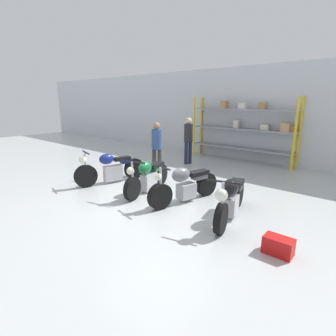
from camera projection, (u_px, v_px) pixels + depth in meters
The scene contains 11 objects.
ground_plane at pixel (157, 199), 6.37m from camera, with size 30.00×30.00×0.00m, color #B2B7B7.
back_wall at pixel (255, 115), 10.02m from camera, with size 30.00×0.08×3.60m.
shelving_rack at pixel (245, 127), 10.01m from camera, with size 4.13×0.63×2.46m.
motorcycle_blue at pixel (111, 169), 7.52m from camera, with size 0.81×2.05×0.99m.
motorcycle_green at pixel (148, 176), 6.81m from camera, with size 0.77×1.96×0.96m.
motorcycle_grey at pixel (185, 185), 6.11m from camera, with size 0.71×2.00×0.96m.
motorcycle_black at pixel (231, 198), 5.23m from camera, with size 0.77×1.97×0.97m.
person_browsing at pixel (157, 144), 8.37m from camera, with size 0.45×0.45×1.66m.
person_near_rack at pixel (188, 137), 9.66m from camera, with size 0.41×0.41×1.72m.
toolbox at pixel (278, 246), 4.06m from camera, with size 0.44×0.26×0.28m.
traffic_cone at pixel (86, 171), 7.84m from camera, with size 0.32×0.32×0.55m.
Camera 1 is at (4.08, -4.38, 2.33)m, focal length 28.00 mm.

